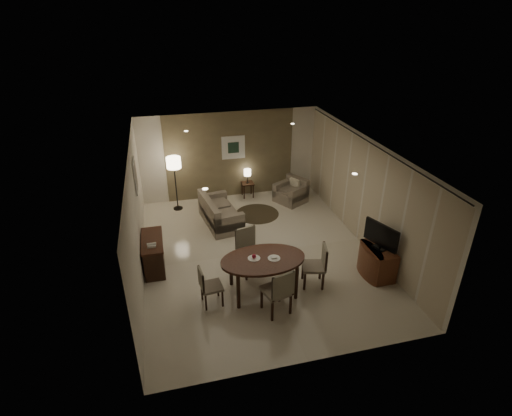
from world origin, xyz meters
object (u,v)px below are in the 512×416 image
object	(u,v)px
sofa	(221,211)
floor_lamp	(176,184)
console_desk	(154,254)
tv_cabinet	(378,261)
chair_near	(276,290)
dining_table	(263,275)
chair_right	(313,266)
side_table	(248,190)
armchair	(291,191)
chair_left	(212,286)
chair_far	(250,253)

from	to	relation	value
sofa	floor_lamp	size ratio (longest dim) A/B	1.02
console_desk	sofa	bearing A→B (deg)	42.64
tv_cabinet	chair_near	xyz separation A→B (m)	(-2.57, -0.62, 0.17)
console_desk	dining_table	bearing A→B (deg)	-33.32
dining_table	chair_near	bearing A→B (deg)	-81.89
chair_right	floor_lamp	world-z (taller)	floor_lamp
console_desk	floor_lamp	bearing A→B (deg)	75.70
sofa	floor_lamp	world-z (taller)	floor_lamp
tv_cabinet	dining_table	world-z (taller)	dining_table
side_table	dining_table	bearing A→B (deg)	-99.08
console_desk	armchair	xyz separation A→B (m)	(4.19, 2.56, -0.00)
chair_left	sofa	world-z (taller)	chair_left
console_desk	chair_near	distance (m)	3.15
console_desk	dining_table	distance (m)	2.66
chair_near	chair_right	distance (m)	1.20
tv_cabinet	side_table	size ratio (longest dim) A/B	1.90
armchair	chair_left	bearing A→B (deg)	-66.20
dining_table	chair_far	bearing A→B (deg)	97.90
tv_cabinet	floor_lamp	distance (m)	6.07
chair_far	side_table	size ratio (longest dim) A/B	2.24
side_table	tv_cabinet	bearing A→B (deg)	-68.06
console_desk	chair_left	xyz separation A→B (m)	(1.12, -1.58, 0.06)
chair_far	side_table	distance (m)	4.09
dining_table	chair_left	size ratio (longest dim) A/B	2.06
chair_left	sofa	bearing A→B (deg)	-18.90
console_desk	sofa	world-z (taller)	sofa
side_table	chair_far	bearing A→B (deg)	-102.07
console_desk	chair_right	size ratio (longest dim) A/B	1.23
dining_table	sofa	world-z (taller)	dining_table
armchair	floor_lamp	world-z (taller)	floor_lamp
side_table	floor_lamp	bearing A→B (deg)	-171.37
tv_cabinet	dining_table	size ratio (longest dim) A/B	0.51
chair_near	chair_right	xyz separation A→B (m)	(1.02, 0.63, -0.04)
dining_table	armchair	xyz separation A→B (m)	(1.96, 4.02, -0.05)
tv_cabinet	chair_far	distance (m)	2.87
chair_left	armchair	bearing A→B (deg)	-42.83
chair_left	floor_lamp	distance (m)	4.52
chair_far	chair_near	bearing A→B (deg)	-96.16
chair_near	armchair	xyz separation A→B (m)	(1.87, 4.68, -0.15)
chair_far	chair_right	xyz separation A→B (m)	(1.22, -0.76, -0.04)
chair_far	side_table	bearing A→B (deg)	63.77
chair_far	floor_lamp	bearing A→B (deg)	96.59
chair_right	console_desk	bearing A→B (deg)	-100.26
sofa	chair_right	bearing A→B (deg)	-163.66
console_desk	side_table	size ratio (longest dim) A/B	2.53
tv_cabinet	sofa	size ratio (longest dim) A/B	0.54
chair_left	armchair	size ratio (longest dim) A/B	1.04
dining_table	chair_left	distance (m)	1.11
tv_cabinet	chair_right	bearing A→B (deg)	179.84
dining_table	armchair	bearing A→B (deg)	63.98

